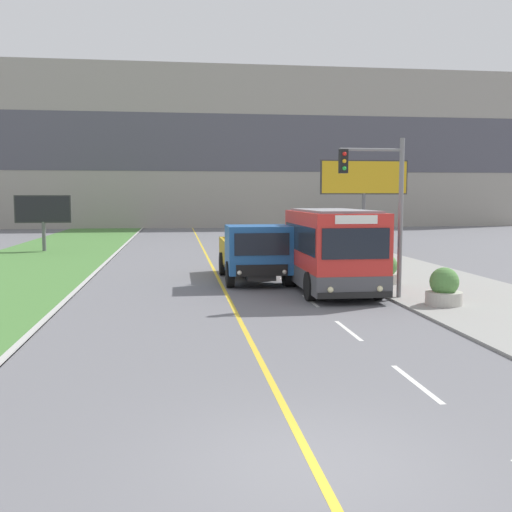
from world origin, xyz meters
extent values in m
plane|color=slate|center=(0.00, 0.00, 0.00)|extent=(300.00, 300.00, 0.00)
cube|color=gold|center=(0.00, 0.00, 0.00)|extent=(0.14, 140.00, 0.01)
cube|color=silver|center=(2.75, 3.20, 0.00)|extent=(0.12, 2.40, 0.01)
cube|color=silver|center=(2.75, 7.80, 0.00)|extent=(0.12, 2.40, 0.01)
cube|color=silver|center=(2.75, 12.40, 0.00)|extent=(0.12, 2.40, 0.01)
cube|color=silver|center=(2.75, 17.00, 0.00)|extent=(0.12, 2.40, 0.01)
cube|color=silver|center=(2.75, 21.60, 0.00)|extent=(0.12, 2.40, 0.01)
cube|color=silver|center=(2.75, 26.20, 0.00)|extent=(0.12, 2.40, 0.01)
cube|color=silver|center=(2.75, 30.80, 0.00)|extent=(0.12, 2.40, 0.01)
cube|color=silver|center=(2.75, 35.40, 0.00)|extent=(0.12, 2.40, 0.01)
cube|color=gray|center=(0.00, 64.86, 9.19)|extent=(80.00, 8.00, 18.38)
cube|color=#4C4C56|center=(0.00, 60.84, 9.65)|extent=(80.00, 0.04, 6.43)
cube|color=red|center=(3.96, 14.03, 1.65)|extent=(2.55, 5.70, 2.75)
cube|color=#4C4C51|center=(3.96, 14.03, 0.62)|extent=(2.57, 5.72, 0.70)
cube|color=black|center=(3.96, 14.03, 2.06)|extent=(2.58, 5.24, 0.96)
cube|color=gray|center=(3.96, 14.03, 3.06)|extent=(2.17, 5.13, 0.08)
cube|color=black|center=(3.96, 11.16, 2.06)|extent=(2.25, 0.04, 1.01)
cube|color=black|center=(3.96, 11.15, 0.38)|extent=(2.50, 0.06, 0.20)
sphere|color=#F4EAB2|center=(3.13, 11.14, 0.57)|extent=(0.20, 0.20, 0.20)
sphere|color=#F4EAB2|center=(4.79, 11.14, 0.57)|extent=(0.20, 0.20, 0.20)
cube|color=white|center=(3.96, 11.16, 2.84)|extent=(1.40, 0.04, 0.28)
cylinder|color=black|center=(2.75, 12.43, 0.50)|extent=(0.28, 1.00, 1.00)
cylinder|color=black|center=(5.17, 12.43, 0.50)|extent=(0.28, 1.00, 1.00)
cylinder|color=black|center=(2.75, 15.85, 0.50)|extent=(0.28, 1.00, 1.00)
cylinder|color=black|center=(5.17, 15.85, 0.50)|extent=(0.28, 1.00, 1.00)
cube|color=black|center=(1.43, 18.16, 0.45)|extent=(1.12, 6.41, 0.20)
cube|color=#235BA3|center=(1.43, 16.05, 1.49)|extent=(2.49, 2.20, 1.88)
cube|color=black|center=(1.43, 14.93, 1.77)|extent=(2.11, 0.04, 0.85)
cube|color=black|center=(1.43, 14.92, 0.77)|extent=(1.99, 0.06, 0.44)
sphere|color=silver|center=(0.56, 14.91, 0.70)|extent=(0.18, 0.18, 0.18)
sphere|color=silver|center=(2.30, 14.91, 0.70)|extent=(0.18, 0.18, 0.18)
cube|color=#B7931E|center=(1.43, 19.38, 0.61)|extent=(2.36, 3.96, 0.12)
cube|color=#B7931E|center=(0.31, 19.38, 1.10)|extent=(0.12, 3.96, 1.10)
cube|color=#B7931E|center=(2.55, 19.38, 1.10)|extent=(0.12, 3.96, 1.10)
cube|color=#B7931E|center=(1.43, 17.47, 1.10)|extent=(2.36, 0.12, 1.10)
cube|color=#B7931E|center=(1.43, 21.30, 1.10)|extent=(2.36, 0.12, 1.10)
cube|color=#B7931E|center=(1.43, 17.47, 1.77)|extent=(2.36, 0.12, 0.24)
cylinder|color=black|center=(0.29, 15.83, 0.52)|extent=(0.30, 1.04, 1.04)
cylinder|color=black|center=(2.57, 15.83, 0.52)|extent=(0.30, 1.04, 1.04)
cylinder|color=black|center=(0.29, 19.58, 0.52)|extent=(0.30, 1.04, 1.04)
cylinder|color=black|center=(2.57, 19.58, 0.52)|extent=(0.30, 1.04, 1.04)
cylinder|color=slate|center=(5.89, 12.31, 2.78)|extent=(0.16, 0.16, 5.56)
cylinder|color=slate|center=(4.79, 12.31, 5.16)|extent=(2.20, 0.10, 0.10)
cube|color=black|center=(3.83, 12.31, 4.76)|extent=(0.28, 0.24, 0.80)
sphere|color=red|center=(3.83, 12.18, 5.00)|extent=(0.14, 0.14, 0.14)
sphere|color=orange|center=(3.83, 12.18, 4.76)|extent=(0.14, 0.14, 0.14)
sphere|color=green|center=(3.83, 12.18, 4.52)|extent=(0.14, 0.14, 0.14)
cylinder|color=#59595B|center=(10.74, 31.64, 1.90)|extent=(0.24, 0.24, 3.80)
cube|color=#333333|center=(10.74, 31.64, 4.86)|extent=(6.00, 0.20, 2.29)
cube|color=gold|center=(10.74, 31.53, 4.86)|extent=(5.84, 0.02, 2.13)
cylinder|color=#59595B|center=(-10.41, 33.03, 0.97)|extent=(0.24, 0.24, 1.94)
cube|color=#333333|center=(-10.41, 33.03, 2.76)|extent=(3.57, 0.20, 1.81)
cube|color=black|center=(-10.41, 32.92, 2.76)|extent=(3.41, 0.02, 1.65)
cylinder|color=#B7B2A8|center=(6.79, 10.70, 0.29)|extent=(1.17, 1.17, 0.43)
sphere|color=#518442|center=(6.79, 10.70, 0.83)|extent=(0.94, 0.94, 0.94)
cylinder|color=#B7B2A8|center=(6.61, 15.61, 0.28)|extent=(1.12, 1.12, 0.41)
sphere|color=#518442|center=(6.61, 15.61, 0.79)|extent=(0.89, 0.89, 0.89)
camera|label=1|loc=(-1.78, -7.51, 3.58)|focal=42.00mm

